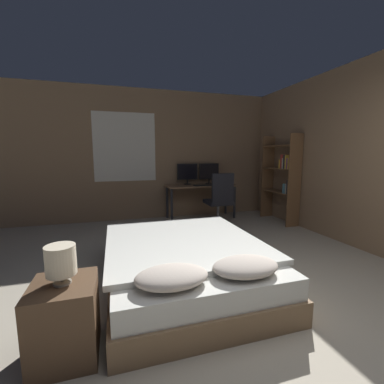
{
  "coord_description": "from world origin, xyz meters",
  "views": [
    {
      "loc": [
        -1.29,
        -1.21,
        1.36
      ],
      "look_at": [
        -0.06,
        2.81,
        0.75
      ],
      "focal_mm": 24.0,
      "sensor_mm": 36.0,
      "label": 1
    }
  ],
  "objects_px": {
    "bedside_lamp": "(61,261)",
    "monitor_left": "(187,173)",
    "bed": "(185,263)",
    "keyboard": "(204,185)",
    "nightstand": "(65,320)",
    "computer_mouse": "(217,184)",
    "desk": "(201,189)",
    "office_chair": "(219,205)",
    "bookshelf": "(283,174)",
    "monitor_right": "(209,172)"
  },
  "relations": [
    {
      "from": "desk",
      "to": "monitor_right",
      "type": "bearing_deg",
      "value": 35.04
    },
    {
      "from": "computer_mouse",
      "to": "bed",
      "type": "bearing_deg",
      "value": -118.81
    },
    {
      "from": "monitor_right",
      "to": "monitor_left",
      "type": "bearing_deg",
      "value": 180.0
    },
    {
      "from": "computer_mouse",
      "to": "bookshelf",
      "type": "distance_m",
      "value": 1.34
    },
    {
      "from": "keyboard",
      "to": "computer_mouse",
      "type": "distance_m",
      "value": 0.3
    },
    {
      "from": "bookshelf",
      "to": "bed",
      "type": "bearing_deg",
      "value": -143.56
    },
    {
      "from": "bookshelf",
      "to": "office_chair",
      "type": "bearing_deg",
      "value": 176.49
    },
    {
      "from": "bedside_lamp",
      "to": "bookshelf",
      "type": "bearing_deg",
      "value": 35.89
    },
    {
      "from": "monitor_right",
      "to": "computer_mouse",
      "type": "distance_m",
      "value": 0.42
    },
    {
      "from": "bedside_lamp",
      "to": "monitor_right",
      "type": "height_order",
      "value": "monitor_right"
    },
    {
      "from": "bedside_lamp",
      "to": "monitor_left",
      "type": "bearing_deg",
      "value": 62.41
    },
    {
      "from": "computer_mouse",
      "to": "monitor_right",
      "type": "bearing_deg",
      "value": 97.84
    },
    {
      "from": "desk",
      "to": "keyboard",
      "type": "bearing_deg",
      "value": -90.0
    },
    {
      "from": "nightstand",
      "to": "keyboard",
      "type": "relative_size",
      "value": 1.26
    },
    {
      "from": "nightstand",
      "to": "computer_mouse",
      "type": "relative_size",
      "value": 7.48
    },
    {
      "from": "bedside_lamp",
      "to": "office_chair",
      "type": "bearing_deg",
      "value": 49.91
    },
    {
      "from": "monitor_left",
      "to": "keyboard",
      "type": "distance_m",
      "value": 0.49
    },
    {
      "from": "bedside_lamp",
      "to": "keyboard",
      "type": "bearing_deg",
      "value": 56.73
    },
    {
      "from": "keyboard",
      "to": "office_chair",
      "type": "bearing_deg",
      "value": -78.17
    },
    {
      "from": "bed",
      "to": "computer_mouse",
      "type": "relative_size",
      "value": 28.25
    },
    {
      "from": "desk",
      "to": "office_chair",
      "type": "height_order",
      "value": "office_chair"
    },
    {
      "from": "bedside_lamp",
      "to": "computer_mouse",
      "type": "relative_size",
      "value": 3.71
    },
    {
      "from": "monitor_left",
      "to": "office_chair",
      "type": "xyz_separation_m",
      "value": [
        0.37,
        -0.92,
        -0.56
      ]
    },
    {
      "from": "keyboard",
      "to": "bookshelf",
      "type": "bearing_deg",
      "value": -24.28
    },
    {
      "from": "office_chair",
      "to": "monitor_left",
      "type": "bearing_deg",
      "value": 111.94
    },
    {
      "from": "bed",
      "to": "bookshelf",
      "type": "xyz_separation_m",
      "value": [
        2.53,
        1.87,
        0.76
      ]
    },
    {
      "from": "bedside_lamp",
      "to": "bookshelf",
      "type": "height_order",
      "value": "bookshelf"
    },
    {
      "from": "bed",
      "to": "office_chair",
      "type": "height_order",
      "value": "office_chair"
    },
    {
      "from": "office_chair",
      "to": "bookshelf",
      "type": "bearing_deg",
      "value": -3.51
    },
    {
      "from": "desk",
      "to": "office_chair",
      "type": "xyz_separation_m",
      "value": [
        0.12,
        -0.74,
        -0.21
      ]
    },
    {
      "from": "keyboard",
      "to": "desk",
      "type": "bearing_deg",
      "value": 90.0
    },
    {
      "from": "bed",
      "to": "monitor_left",
      "type": "height_order",
      "value": "monitor_left"
    },
    {
      "from": "bedside_lamp",
      "to": "monitor_left",
      "type": "distance_m",
      "value": 4.05
    },
    {
      "from": "desk",
      "to": "keyboard",
      "type": "relative_size",
      "value": 3.56
    },
    {
      "from": "computer_mouse",
      "to": "bookshelf",
      "type": "xyz_separation_m",
      "value": [
        1.15,
        -0.65,
        0.25
      ]
    },
    {
      "from": "desk",
      "to": "nightstand",
      "type": "bearing_deg",
      "value": -121.92
    },
    {
      "from": "desk",
      "to": "monitor_left",
      "type": "distance_m",
      "value": 0.46
    },
    {
      "from": "keyboard",
      "to": "office_chair",
      "type": "height_order",
      "value": "office_chair"
    },
    {
      "from": "bed",
      "to": "desk",
      "type": "xyz_separation_m",
      "value": [
        1.09,
        2.69,
        0.4
      ]
    },
    {
      "from": "keyboard",
      "to": "computer_mouse",
      "type": "relative_size",
      "value": 5.95
    },
    {
      "from": "bed",
      "to": "keyboard",
      "type": "distance_m",
      "value": 2.79
    },
    {
      "from": "bookshelf",
      "to": "desk",
      "type": "bearing_deg",
      "value": 150.31
    },
    {
      "from": "desk",
      "to": "bookshelf",
      "type": "height_order",
      "value": "bookshelf"
    },
    {
      "from": "bed",
      "to": "bookshelf",
      "type": "bearing_deg",
      "value": 36.44
    },
    {
      "from": "bedside_lamp",
      "to": "office_chair",
      "type": "relative_size",
      "value": 0.25
    },
    {
      "from": "bed",
      "to": "desk",
      "type": "bearing_deg",
      "value": 68.0
    },
    {
      "from": "bed",
      "to": "desk",
      "type": "relative_size",
      "value": 1.34
    },
    {
      "from": "bedside_lamp",
      "to": "keyboard",
      "type": "relative_size",
      "value": 0.62
    },
    {
      "from": "bed",
      "to": "monitor_left",
      "type": "xyz_separation_m",
      "value": [
        0.84,
        2.87,
        0.75
      ]
    },
    {
      "from": "desk",
      "to": "bed",
      "type": "bearing_deg",
      "value": -112.0
    }
  ]
}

